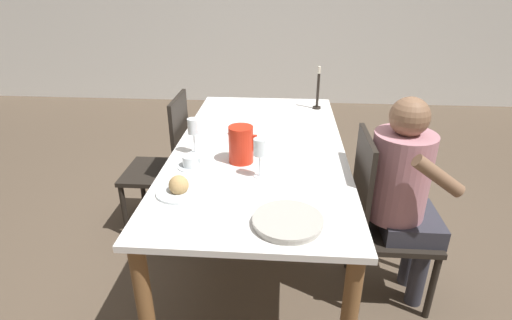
{
  "coord_description": "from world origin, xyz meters",
  "views": [
    {
      "loc": [
        0.13,
        -2.12,
        1.69
      ],
      "look_at": [
        0.0,
        -0.29,
        0.81
      ],
      "focal_mm": 28.0,
      "sensor_mm": 36.0,
      "label": 1
    }
  ],
  "objects_px": {
    "person_seated": "(404,188)",
    "red_pitcher": "(241,144)",
    "candlestick_tall": "(318,93)",
    "serving_tray": "(288,221)",
    "bread_plate": "(179,188)",
    "teacup_near_person": "(191,162)",
    "wine_glass_juice": "(260,149)",
    "chair_opposite": "(166,162)",
    "wine_glass_water": "(193,128)",
    "chair_person_side": "(380,218)"
  },
  "relations": [
    {
      "from": "person_seated",
      "to": "teacup_near_person",
      "type": "relative_size",
      "value": 8.15
    },
    {
      "from": "candlestick_tall",
      "to": "chair_person_side",
      "type": "bearing_deg",
      "value": -74.3
    },
    {
      "from": "wine_glass_water",
      "to": "red_pitcher",
      "type": "bearing_deg",
      "value": -18.54
    },
    {
      "from": "wine_glass_water",
      "to": "wine_glass_juice",
      "type": "xyz_separation_m",
      "value": [
        0.38,
        -0.26,
        -0.0
      ]
    },
    {
      "from": "chair_opposite",
      "to": "serving_tray",
      "type": "xyz_separation_m",
      "value": [
        0.83,
        -1.08,
        0.28
      ]
    },
    {
      "from": "chair_opposite",
      "to": "teacup_near_person",
      "type": "relative_size",
      "value": 6.74
    },
    {
      "from": "red_pitcher",
      "to": "chair_opposite",
      "type": "bearing_deg",
      "value": 138.88
    },
    {
      "from": "red_pitcher",
      "to": "bread_plate",
      "type": "bearing_deg",
      "value": -125.03
    },
    {
      "from": "serving_tray",
      "to": "chair_opposite",
      "type": "bearing_deg",
      "value": 127.57
    },
    {
      "from": "teacup_near_person",
      "to": "wine_glass_juice",
      "type": "bearing_deg",
      "value": -12.63
    },
    {
      "from": "wine_glass_water",
      "to": "serving_tray",
      "type": "height_order",
      "value": "wine_glass_water"
    },
    {
      "from": "teacup_near_person",
      "to": "serving_tray",
      "type": "distance_m",
      "value": 0.7
    },
    {
      "from": "person_seated",
      "to": "red_pitcher",
      "type": "distance_m",
      "value": 0.87
    },
    {
      "from": "person_seated",
      "to": "bread_plate",
      "type": "xyz_separation_m",
      "value": [
        -1.09,
        -0.26,
        0.11
      ]
    },
    {
      "from": "chair_person_side",
      "to": "chair_opposite",
      "type": "relative_size",
      "value": 1.0
    },
    {
      "from": "person_seated",
      "to": "serving_tray",
      "type": "relative_size",
      "value": 4.05
    },
    {
      "from": "chair_opposite",
      "to": "bread_plate",
      "type": "bearing_deg",
      "value": -158.94
    },
    {
      "from": "person_seated",
      "to": "teacup_near_person",
      "type": "distance_m",
      "value": 1.1
    },
    {
      "from": "chair_opposite",
      "to": "wine_glass_water",
      "type": "bearing_deg",
      "value": -143.33
    },
    {
      "from": "serving_tray",
      "to": "red_pitcher",
      "type": "bearing_deg",
      "value": 113.54
    },
    {
      "from": "wine_glass_juice",
      "to": "bread_plate",
      "type": "bearing_deg",
      "value": -152.08
    },
    {
      "from": "wine_glass_water",
      "to": "serving_tray",
      "type": "distance_m",
      "value": 0.85
    },
    {
      "from": "bread_plate",
      "to": "chair_person_side",
      "type": "bearing_deg",
      "value": 15.18
    },
    {
      "from": "wine_glass_water",
      "to": "serving_tray",
      "type": "xyz_separation_m",
      "value": [
        0.52,
        -0.66,
        -0.13
      ]
    },
    {
      "from": "chair_opposite",
      "to": "candlestick_tall",
      "type": "height_order",
      "value": "candlestick_tall"
    },
    {
      "from": "wine_glass_water",
      "to": "bread_plate",
      "type": "height_order",
      "value": "wine_glass_water"
    },
    {
      "from": "chair_person_side",
      "to": "wine_glass_water",
      "type": "distance_m",
      "value": 1.12
    },
    {
      "from": "chair_person_side",
      "to": "teacup_near_person",
      "type": "bearing_deg",
      "value": -89.99
    },
    {
      "from": "red_pitcher",
      "to": "wine_glass_water",
      "type": "relative_size",
      "value": 0.98
    },
    {
      "from": "chair_person_side",
      "to": "wine_glass_water",
      "type": "relative_size",
      "value": 4.76
    },
    {
      "from": "serving_tray",
      "to": "wine_glass_water",
      "type": "bearing_deg",
      "value": 128.12
    },
    {
      "from": "candlestick_tall",
      "to": "red_pitcher",
      "type": "bearing_deg",
      "value": -116.13
    },
    {
      "from": "chair_person_side",
      "to": "candlestick_tall",
      "type": "height_order",
      "value": "candlestick_tall"
    },
    {
      "from": "person_seated",
      "to": "candlestick_tall",
      "type": "bearing_deg",
      "value": -159.64
    },
    {
      "from": "bread_plate",
      "to": "candlestick_tall",
      "type": "xyz_separation_m",
      "value": [
        0.71,
        1.29,
        0.09
      ]
    },
    {
      "from": "red_pitcher",
      "to": "wine_glass_water",
      "type": "height_order",
      "value": "wine_glass_water"
    },
    {
      "from": "person_seated",
      "to": "teacup_near_person",
      "type": "bearing_deg",
      "value": -90.31
    },
    {
      "from": "chair_opposite",
      "to": "wine_glass_juice",
      "type": "distance_m",
      "value": 1.05
    },
    {
      "from": "teacup_near_person",
      "to": "candlestick_tall",
      "type": "relative_size",
      "value": 0.46
    },
    {
      "from": "wine_glass_water",
      "to": "chair_person_side",
      "type": "bearing_deg",
      "value": -9.69
    },
    {
      "from": "bread_plate",
      "to": "person_seated",
      "type": "bearing_deg",
      "value": 13.61
    },
    {
      "from": "candlestick_tall",
      "to": "serving_tray",
      "type": "bearing_deg",
      "value": -98.02
    },
    {
      "from": "candlestick_tall",
      "to": "person_seated",
      "type": "bearing_deg",
      "value": -69.64
    },
    {
      "from": "person_seated",
      "to": "teacup_near_person",
      "type": "xyz_separation_m",
      "value": [
        -1.1,
        0.01,
        0.11
      ]
    },
    {
      "from": "red_pitcher",
      "to": "candlestick_tall",
      "type": "height_order",
      "value": "candlestick_tall"
    },
    {
      "from": "wine_glass_juice",
      "to": "candlestick_tall",
      "type": "height_order",
      "value": "candlestick_tall"
    },
    {
      "from": "teacup_near_person",
      "to": "red_pitcher",
      "type": "bearing_deg",
      "value": 18.24
    },
    {
      "from": "wine_glass_juice",
      "to": "candlestick_tall",
      "type": "relative_size",
      "value": 0.65
    },
    {
      "from": "teacup_near_person",
      "to": "candlestick_tall",
      "type": "bearing_deg",
      "value": 55.06
    },
    {
      "from": "wine_glass_water",
      "to": "candlestick_tall",
      "type": "distance_m",
      "value": 1.12
    }
  ]
}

